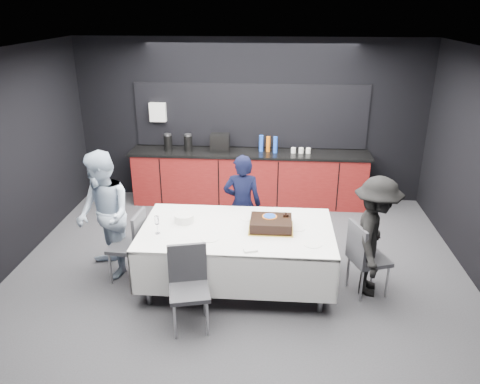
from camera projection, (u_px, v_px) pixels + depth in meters
name	position (u px, v px, depth m)	size (l,w,h in m)	color
ground	(239.00, 267.00, 6.31)	(6.00, 6.00, 0.00)	#3D3D41
room_shell	(239.00, 133.00, 5.61)	(6.04, 5.04, 2.82)	white
kitchenette	(248.00, 173.00, 8.15)	(4.10, 0.64, 2.05)	#5E0F0E
party_table	(237.00, 238.00, 5.70)	(2.32, 1.32, 0.78)	#99999E
cake_assembly	(271.00, 224.00, 5.61)	(0.53, 0.44, 0.17)	gold
plate_stack	(184.00, 218.00, 5.80)	(0.24, 0.24, 0.10)	white
loose_plate_near	(210.00, 238.00, 5.40)	(0.21, 0.21, 0.01)	white
loose_plate_right_a	(297.00, 228.00, 5.65)	(0.21, 0.21, 0.01)	white
loose_plate_right_b	(312.00, 244.00, 5.28)	(0.22, 0.22, 0.01)	white
loose_plate_far	(248.00, 218.00, 5.92)	(0.21, 0.21, 0.01)	white
fork_pile	(250.00, 250.00, 5.13)	(0.15, 0.09, 0.02)	white
champagne_flute	(157.00, 221.00, 5.46)	(0.06, 0.06, 0.22)	white
chair_left	(132.00, 241.00, 5.86)	(0.45, 0.45, 0.92)	#313237
chair_right	(364.00, 254.00, 5.56)	(0.54, 0.54, 0.92)	#313237
chair_near	(189.00, 281.00, 5.02)	(0.51, 0.51, 0.92)	#313237
person_center	(242.00, 205.00, 6.45)	(0.53, 0.35, 1.44)	black
person_left	(104.00, 216.00, 5.87)	(0.80, 0.63, 1.65)	#A7BBD3
person_right	(374.00, 237.00, 5.52)	(0.96, 0.55, 1.49)	black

